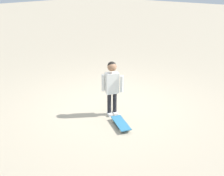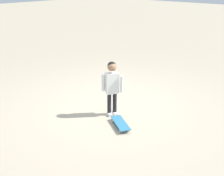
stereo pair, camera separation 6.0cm
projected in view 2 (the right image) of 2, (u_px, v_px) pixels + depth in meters
ground_plane at (110, 106)px, 5.65m from camera, size 50.00×50.00×0.00m
child_person at (112, 83)px, 5.06m from camera, size 0.28×0.35×1.06m
skateboard at (120, 123)px, 4.85m from camera, size 0.44×0.58×0.07m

